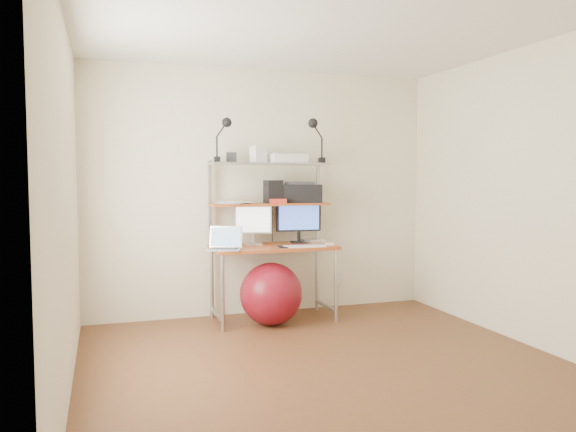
% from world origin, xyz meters
% --- Properties ---
extents(room, '(3.60, 3.60, 3.60)m').
position_xyz_m(room, '(0.00, 0.00, 1.25)').
color(room, brown).
rests_on(room, ground).
extents(computer_desk, '(1.20, 0.60, 1.57)m').
position_xyz_m(computer_desk, '(0.00, 1.50, 0.96)').
color(computer_desk, '#A85220').
rests_on(computer_desk, ground).
extents(desktop, '(1.20, 0.60, 0.00)m').
position_xyz_m(desktop, '(0.00, 1.44, 0.74)').
color(desktop, '#A85220').
rests_on(desktop, computer_desk).
extents(mid_shelf, '(1.18, 0.34, 0.00)m').
position_xyz_m(mid_shelf, '(0.00, 1.57, 1.15)').
color(mid_shelf, '#A85220').
rests_on(mid_shelf, computer_desk).
extents(top_shelf, '(1.18, 0.34, 0.00)m').
position_xyz_m(top_shelf, '(0.00, 1.57, 1.55)').
color(top_shelf, '#A6A6AB').
rests_on(top_shelf, computer_desk).
extents(floor, '(3.60, 3.60, 0.00)m').
position_xyz_m(floor, '(0.00, 0.00, 0.00)').
color(floor, brown).
rests_on(floor, ground).
extents(wall_outlet, '(0.08, 0.01, 0.12)m').
position_xyz_m(wall_outlet, '(0.85, 1.79, 0.30)').
color(wall_outlet, silver).
rests_on(wall_outlet, room).
extents(monitor_silver, '(0.37, 0.16, 0.42)m').
position_xyz_m(monitor_silver, '(-0.17, 1.58, 0.96)').
color(monitor_silver, '#B0B1B5').
rests_on(monitor_silver, desktop).
extents(monitor_black, '(0.47, 0.15, 0.47)m').
position_xyz_m(monitor_black, '(0.32, 1.59, 0.97)').
color(monitor_black, black).
rests_on(monitor_black, desktop).
extents(laptop, '(0.37, 0.34, 0.27)m').
position_xyz_m(laptop, '(-0.51, 1.30, 0.78)').
color(laptop, silver).
rests_on(laptop, desktop).
extents(keyboard, '(0.42, 0.16, 0.01)m').
position_xyz_m(keyboard, '(0.26, 1.25, 0.75)').
color(keyboard, silver).
rests_on(keyboard, desktop).
extents(mouse, '(0.09, 0.07, 0.02)m').
position_xyz_m(mouse, '(0.54, 1.31, 0.75)').
color(mouse, silver).
rests_on(mouse, desktop).
extents(mac_mini, '(0.24, 0.24, 0.04)m').
position_xyz_m(mac_mini, '(0.46, 1.57, 0.76)').
color(mac_mini, silver).
rests_on(mac_mini, desktop).
extents(phone, '(0.09, 0.15, 0.01)m').
position_xyz_m(phone, '(0.05, 1.28, 0.75)').
color(phone, black).
rests_on(phone, desktop).
extents(printer, '(0.51, 0.42, 0.21)m').
position_xyz_m(printer, '(0.33, 1.61, 1.25)').
color(printer, black).
rests_on(printer, mid_shelf).
extents(nas_cube, '(0.17, 0.17, 0.23)m').
position_xyz_m(nas_cube, '(0.04, 1.58, 1.26)').
color(nas_cube, black).
rests_on(nas_cube, mid_shelf).
extents(red_box, '(0.17, 0.13, 0.05)m').
position_xyz_m(red_box, '(0.06, 1.48, 1.17)').
color(red_box, red).
rests_on(red_box, mid_shelf).
extents(scanner, '(0.39, 0.27, 0.10)m').
position_xyz_m(scanner, '(0.18, 1.54, 1.60)').
color(scanner, silver).
rests_on(scanner, top_shelf).
extents(box_white, '(0.16, 0.15, 0.16)m').
position_xyz_m(box_white, '(-0.13, 1.52, 1.63)').
color(box_white, silver).
rests_on(box_white, top_shelf).
extents(box_grey, '(0.12, 0.12, 0.10)m').
position_xyz_m(box_grey, '(-0.37, 1.61, 1.60)').
color(box_grey, '#2D2C2F').
rests_on(box_grey, top_shelf).
extents(clip_lamp_left, '(0.17, 0.09, 0.42)m').
position_xyz_m(clip_lamp_left, '(-0.46, 1.48, 1.86)').
color(clip_lamp_left, black).
rests_on(clip_lamp_left, top_shelf).
extents(clip_lamp_right, '(0.18, 0.10, 0.44)m').
position_xyz_m(clip_lamp_right, '(0.45, 1.49, 1.87)').
color(clip_lamp_right, black).
rests_on(clip_lamp_right, top_shelf).
extents(exercise_ball, '(0.60, 0.60, 0.60)m').
position_xyz_m(exercise_ball, '(-0.07, 1.27, 0.30)').
color(exercise_ball, maroon).
rests_on(exercise_ball, floor).
extents(paper_stack, '(0.35, 0.41, 0.02)m').
position_xyz_m(paper_stack, '(-0.37, 1.57, 1.16)').
color(paper_stack, white).
rests_on(paper_stack, mid_shelf).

